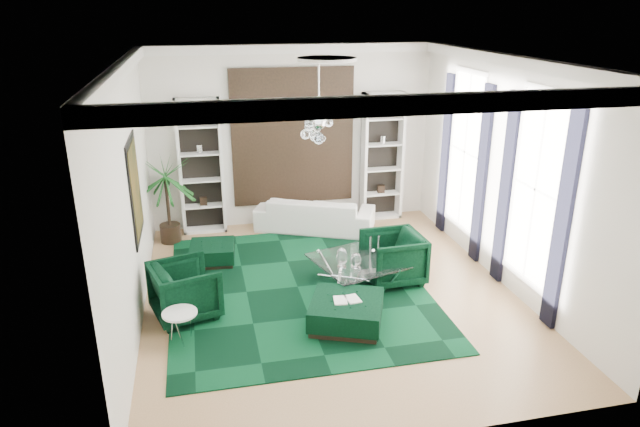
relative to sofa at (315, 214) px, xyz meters
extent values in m
cube|color=tan|center=(-0.35, -2.87, -0.37)|extent=(6.00, 7.00, 0.02)
cube|color=white|center=(-0.35, -2.87, 3.45)|extent=(6.00, 7.00, 0.02)
cube|color=silver|center=(-0.35, 0.64, 1.54)|extent=(6.00, 0.02, 3.80)
cube|color=silver|center=(-0.35, -6.38, 1.54)|extent=(6.00, 0.02, 3.80)
cube|color=silver|center=(-3.36, -2.87, 1.54)|extent=(0.02, 7.00, 3.80)
cube|color=silver|center=(2.66, -2.87, 1.54)|extent=(0.02, 7.00, 3.80)
cylinder|color=white|center=(-0.35, -2.57, 3.41)|extent=(0.90, 0.90, 0.05)
cube|color=black|center=(-0.35, 0.59, 1.54)|extent=(2.50, 0.06, 2.80)
cube|color=black|center=(-3.32, -2.27, 1.49)|extent=(0.04, 1.30, 1.60)
cube|color=white|center=(2.64, -3.77, 1.54)|extent=(0.03, 1.10, 2.90)
cube|color=black|center=(2.61, -4.55, 1.29)|extent=(0.07, 0.30, 3.25)
cube|color=black|center=(2.61, -2.99, 1.29)|extent=(0.07, 0.30, 3.25)
cube|color=white|center=(2.64, -1.37, 1.54)|extent=(0.03, 1.10, 2.90)
cube|color=black|center=(2.61, -2.15, 1.29)|extent=(0.07, 0.30, 3.25)
cube|color=black|center=(2.61, -0.59, 1.29)|extent=(0.07, 0.30, 3.25)
cube|color=black|center=(-0.84, -2.56, -0.35)|extent=(4.20, 5.00, 0.02)
imported|color=white|center=(0.00, 0.00, 0.00)|extent=(2.64, 1.88, 0.72)
imported|color=black|center=(-2.68, -3.10, 0.08)|extent=(1.18, 1.16, 0.87)
imported|color=black|center=(0.81, -2.66, 0.08)|extent=(1.01, 0.98, 0.88)
cube|color=black|center=(-2.21, -1.21, -0.18)|extent=(0.87, 0.87, 0.36)
cube|color=black|center=(-0.34, -3.89, -0.15)|extent=(1.35, 1.35, 0.42)
cube|color=white|center=(-0.34, -3.89, 0.07)|extent=(0.40, 0.27, 0.03)
cylinder|color=white|center=(-2.75, -3.85, -0.12)|extent=(0.65, 0.65, 0.47)
imported|color=#19591E|center=(0.51, -2.94, 0.22)|extent=(0.15, 0.14, 0.23)
camera|label=1|loc=(-2.33, -11.11, 4.19)|focal=32.00mm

